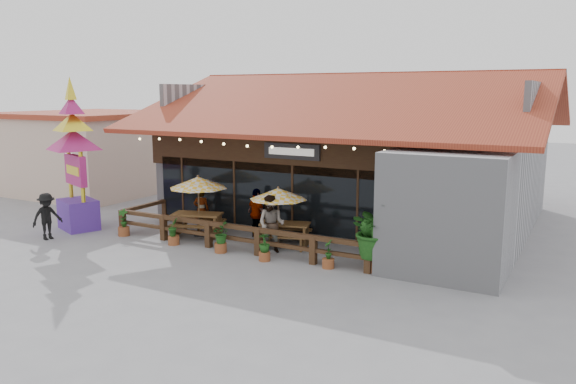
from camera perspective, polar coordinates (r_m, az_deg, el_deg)
The scene contains 19 objects.
ground at distance 18.65m, azimuth -0.91°, elevation -6.27°, with size 100.00×100.00×0.00m, color gray.
restaurant_building at distance 23.96m, azimuth 7.48°, elevation 2.70°, with size 15.50×14.73×6.09m.
patio_railing at distance 19.46m, azimuth -7.09°, elevation -3.78°, with size 10.00×2.60×0.92m.
neighbor_building at distance 32.31m, azimuth -19.11°, elevation 4.00°, with size 8.40×8.40×4.22m.
umbrella_left at distance 20.73m, azimuth -9.11°, elevation 0.93°, with size 2.79×2.79×2.29m.
umbrella_right at distance 19.03m, azimuth -1.00°, elevation -0.22°, with size 2.54×2.54×2.12m.
picnic_table_left at distance 21.05m, azimuth -9.18°, elevation -2.88°, with size 2.17×2.01×0.86m.
picnic_table_right at distance 19.44m, azimuth -0.31°, elevation -3.91°, with size 2.04×1.88×0.81m.
thai_sign_tower at distance 22.89m, azimuth -20.93°, elevation 4.58°, with size 3.02×3.02×6.28m.
tropical_plant at distance 16.77m, azimuth 8.79°, elevation -3.97°, with size 2.01×2.03×2.13m.
diner_a at distance 21.75m, azimuth -8.80°, elevation -1.81°, with size 0.59×0.39×1.62m, color #332210.
diner_b at distance 18.59m, azimuth -1.70°, elevation -3.26°, with size 0.94×0.73×1.93m, color #332210.
diner_c at distance 20.48m, azimuth -3.21°, elevation -2.16°, with size 1.07×0.44×1.82m, color #332210.
pedestrian at distance 22.00m, azimuth -23.29°, elevation -2.29°, with size 1.10×0.63×1.70m, color black.
planter_a at distance 21.69m, azimuth -16.36°, elevation -3.18°, with size 0.42×0.42×1.02m.
planter_b at distance 20.00m, azimuth -11.56°, elevation -4.06°, with size 0.39×0.39×0.97m.
planter_c at distance 18.77m, azimuth -6.88°, elevation -4.47°, with size 0.80×0.79×1.00m.
planter_d at distance 17.77m, azimuth -2.40°, elevation -5.67°, with size 0.47×0.47×0.90m.
planter_e at distance 17.10m, azimuth 4.12°, elevation -6.50°, with size 0.37×0.39×0.90m.
Camera 1 is at (8.87, -15.54, 5.26)m, focal length 35.00 mm.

